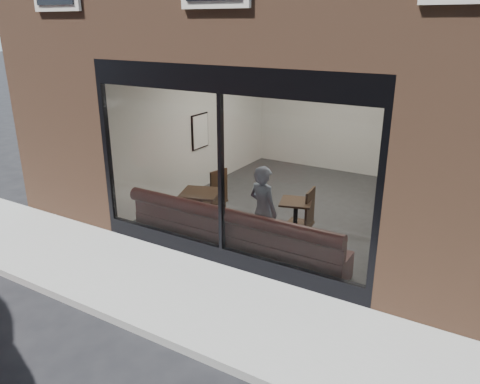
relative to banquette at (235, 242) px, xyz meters
The scene contains 21 objects.
ground 2.46m from the banquette, 90.00° to the right, with size 120.00×120.00×0.00m, color black.
sidewalk_near 1.47m from the banquette, 90.00° to the right, with size 40.00×2.00×0.01m, color gray.
kerb_near 2.51m from the banquette, 90.00° to the right, with size 40.00×0.10×0.12m, color gray.
host_building_pier_left 6.84m from the banquette, 124.05° to the left, with size 2.50×12.00×3.20m, color brown.
host_building_backfill 8.66m from the banquette, 90.00° to the left, with size 5.00×6.00×3.20m, color brown.
cafe_floor 2.56m from the banquette, 90.00° to the left, with size 6.00×6.00×0.00m, color #2D2D30.
cafe_ceiling 3.91m from the banquette, 90.00° to the left, with size 6.00×6.00×0.00m, color white.
cafe_wall_back 5.71m from the banquette, 90.00° to the left, with size 5.00×5.00×0.00m, color silver.
cafe_wall_left 3.82m from the banquette, 134.32° to the left, with size 6.00×6.00×0.00m, color silver.
cafe_wall_right 3.82m from the banquette, 45.68° to the left, with size 6.00×6.00×0.00m, color silver.
storefront_kick 0.41m from the banquette, 90.00° to the right, with size 5.00×0.10×0.30m, color black.
storefront_header 2.80m from the banquette, 90.00° to the right, with size 5.00×0.10×0.40m, color black.
storefront_mullion 1.38m from the banquette, 90.00° to the right, with size 0.06×0.10×2.50m, color black.
storefront_glass 1.39m from the banquette, 90.00° to the right, with size 4.80×4.80×0.00m, color white.
banquette is the anchor object (origin of this frame).
person 0.74m from the banquette, 30.28° to the left, with size 0.58×0.38×1.59m, color #889AB6.
cafe_table_left 1.34m from the banquette, 153.64° to the left, with size 0.69×0.69×0.04m, color black.
cafe_table_right 1.34m from the banquette, 58.75° to the left, with size 0.55×0.55×0.04m, color black.
cafe_chair_left 2.02m from the banquette, 134.83° to the left, with size 0.45×0.45×0.04m, color black.
cafe_chair_right 1.39m from the banquette, 62.08° to the left, with size 0.46×0.46×0.04m, color black.
wall_poster 3.68m from the banquette, 134.66° to the left, with size 0.02×0.56×0.75m, color white.
Camera 1 is at (3.81, -3.72, 3.77)m, focal length 35.00 mm.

